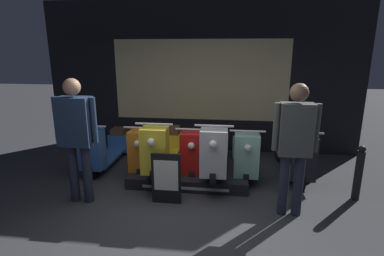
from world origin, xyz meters
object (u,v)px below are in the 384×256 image
(scooter_display_right, at_px, (215,150))
(scooter_backrow_3, at_px, (244,153))
(scooter_backrow_0, at_px, (106,147))
(price_sign_board, at_px, (166,178))
(street_bollard, at_px, (359,173))
(scooter_backrow_4, at_px, (294,155))
(scooter_backrow_1, at_px, (151,149))
(person_left_browsing, at_px, (76,130))
(scooter_display_left, at_px, (164,148))
(person_right_browsing, at_px, (295,140))
(scooter_backrow_2, at_px, (197,151))

(scooter_display_right, relative_size, scooter_backrow_3, 1.00)
(scooter_backrow_0, bearing_deg, scooter_display_right, -12.65)
(scooter_display_right, distance_m, scooter_backrow_3, 0.72)
(price_sign_board, bearing_deg, street_bollard, 9.21)
(scooter_backrow_3, xyz_separation_m, scooter_backrow_4, (0.87, 0.00, 0.00))
(scooter_backrow_1, height_order, person_left_browsing, person_left_browsing)
(scooter_display_right, bearing_deg, scooter_display_left, 180.00)
(scooter_backrow_4, relative_size, person_right_browsing, 0.98)
(scooter_backrow_0, bearing_deg, scooter_display_left, -21.06)
(scooter_backrow_1, distance_m, scooter_backrow_4, 2.62)
(scooter_backrow_0, distance_m, person_left_browsing, 1.59)
(scooter_backrow_3, bearing_deg, scooter_backrow_4, 0.00)
(person_left_browsing, bearing_deg, scooter_backrow_3, 30.02)
(scooter_backrow_2, bearing_deg, scooter_backrow_1, 180.00)
(scooter_backrow_2, relative_size, scooter_backrow_4, 1.00)
(scooter_backrow_2, bearing_deg, scooter_backrow_0, 180.00)
(scooter_display_left, bearing_deg, price_sign_board, -75.36)
(scooter_display_left, height_order, scooter_backrow_1, scooter_display_left)
(scooter_backrow_3, height_order, price_sign_board, scooter_backrow_3)
(scooter_display_right, relative_size, street_bollard, 2.08)
(scooter_backrow_1, xyz_separation_m, person_left_browsing, (-0.68, -1.40, 0.72))
(scooter_backrow_0, height_order, scooter_backrow_2, same)
(street_bollard, bearing_deg, person_left_browsing, -172.31)
(scooter_display_left, relative_size, scooter_backrow_1, 1.00)
(scooter_display_left, xyz_separation_m, price_sign_board, (0.22, -0.83, -0.17))
(scooter_backrow_0, distance_m, scooter_backrow_3, 2.62)
(scooter_display_left, distance_m, scooter_backrow_4, 2.31)
(scooter_display_left, relative_size, scooter_backrow_0, 1.00)
(scooter_backrow_0, relative_size, person_right_browsing, 0.98)
(scooter_display_right, xyz_separation_m, person_right_browsing, (1.06, -0.93, 0.50))
(scooter_display_left, xyz_separation_m, scooter_backrow_4, (2.26, 0.47, -0.19))
(scooter_backrow_2, xyz_separation_m, scooter_backrow_3, (0.87, 0.00, 0.00))
(scooter_display_left, distance_m, person_right_browsing, 2.20)
(scooter_backrow_0, height_order, person_right_browsing, person_right_browsing)
(scooter_backrow_3, xyz_separation_m, person_left_browsing, (-2.42, -1.40, 0.72))
(scooter_backrow_3, distance_m, person_left_browsing, 2.89)
(scooter_backrow_4, relative_size, price_sign_board, 2.31)
(scooter_backrow_1, bearing_deg, scooter_backrow_2, 0.00)
(person_left_browsing, bearing_deg, scooter_backrow_0, 97.86)
(scooter_display_left, xyz_separation_m, scooter_backrow_0, (-1.23, 0.47, -0.19))
(scooter_backrow_1, xyz_separation_m, person_right_browsing, (2.29, -1.40, 0.69))
(scooter_display_left, distance_m, scooter_backrow_2, 0.72)
(scooter_backrow_2, height_order, price_sign_board, scooter_backrow_2)
(scooter_backrow_0, bearing_deg, scooter_backrow_2, 0.00)
(price_sign_board, bearing_deg, scooter_display_left, 104.64)
(scooter_backrow_0, bearing_deg, scooter_backrow_3, 0.00)
(scooter_display_left, distance_m, scooter_backrow_3, 1.48)
(scooter_backrow_2, xyz_separation_m, person_right_browsing, (1.42, -1.40, 0.69))
(scooter_backrow_0, bearing_deg, scooter_backrow_4, 0.00)
(price_sign_board, xyz_separation_m, street_bollard, (2.79, 0.45, 0.04))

